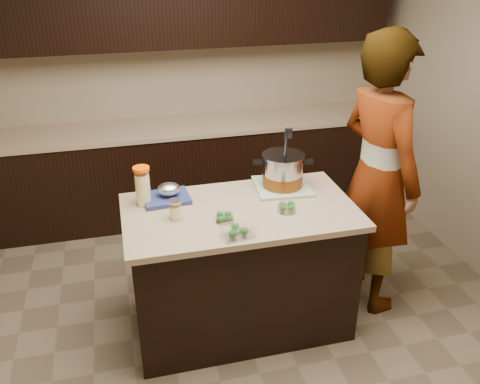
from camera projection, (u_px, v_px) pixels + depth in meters
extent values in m
plane|color=brown|center=(240.00, 321.00, 3.59)|extent=(4.00, 4.00, 0.00)
cube|color=tan|center=(187.00, 67.00, 4.71)|extent=(4.00, 0.04, 2.70)
cube|color=black|center=(197.00, 170.00, 4.87)|extent=(3.60, 0.60, 0.86)
cube|color=tan|center=(195.00, 125.00, 4.66)|extent=(3.60, 0.63, 0.04)
cube|color=black|center=(187.00, 0.00, 4.29)|extent=(3.60, 0.35, 0.75)
cube|color=black|center=(240.00, 271.00, 3.39)|extent=(1.40, 0.75, 0.86)
cube|color=tan|center=(240.00, 212.00, 3.19)|extent=(1.46, 0.81, 0.04)
cube|color=#698E5F|center=(282.00, 186.00, 3.45)|extent=(0.39, 0.39, 0.02)
cylinder|color=#B7B7BC|center=(283.00, 171.00, 3.40)|extent=(0.32, 0.32, 0.21)
cylinder|color=brown|center=(282.00, 179.00, 3.43)|extent=(0.32, 0.32, 0.09)
cylinder|color=#B7B7BC|center=(283.00, 156.00, 3.35)|extent=(0.34, 0.34, 0.01)
cube|color=black|center=(258.00, 162.00, 3.36)|extent=(0.07, 0.05, 0.03)
cube|color=black|center=(308.00, 162.00, 3.37)|extent=(0.07, 0.05, 0.03)
cylinder|color=black|center=(285.00, 149.00, 3.30)|extent=(0.05, 0.12, 0.26)
cylinder|color=#F8E797|center=(143.00, 189.00, 3.20)|extent=(0.11, 0.11, 0.21)
cylinder|color=white|center=(143.00, 188.00, 3.19)|extent=(0.12, 0.12, 0.24)
cylinder|color=#FF5B05|center=(141.00, 169.00, 3.13)|extent=(0.13, 0.13, 0.02)
cylinder|color=#F8E797|center=(175.00, 212.00, 3.06)|extent=(0.08, 0.08, 0.09)
cylinder|color=white|center=(175.00, 211.00, 3.05)|extent=(0.09, 0.09, 0.11)
cylinder|color=silver|center=(175.00, 201.00, 3.02)|extent=(0.10, 0.10, 0.02)
cylinder|color=silver|center=(225.00, 218.00, 3.03)|extent=(0.14, 0.14, 0.05)
cylinder|color=silver|center=(287.00, 208.00, 3.14)|extent=(0.14, 0.14, 0.05)
cube|color=silver|center=(238.00, 231.00, 2.88)|extent=(0.20, 0.16, 0.06)
cube|color=navy|center=(166.00, 198.00, 3.28)|extent=(0.31, 0.26, 0.03)
ellipsoid|color=silver|center=(169.00, 190.00, 3.26)|extent=(0.15, 0.12, 0.08)
imported|color=gray|center=(378.00, 176.00, 3.43)|extent=(0.61, 0.80, 1.96)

